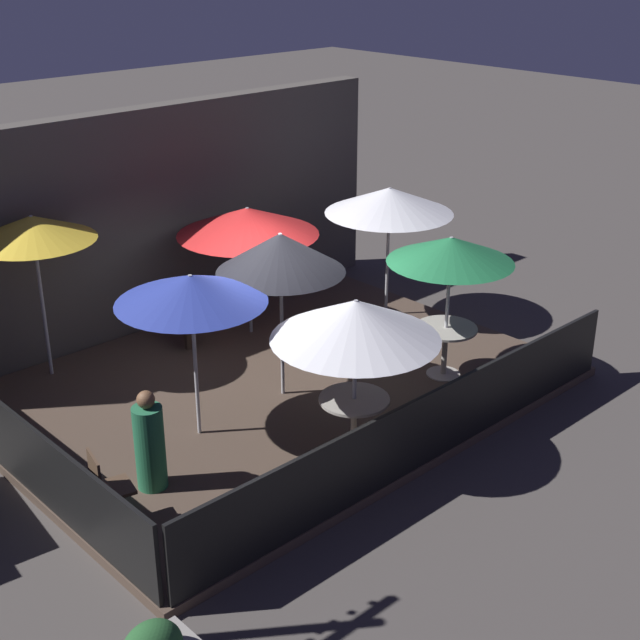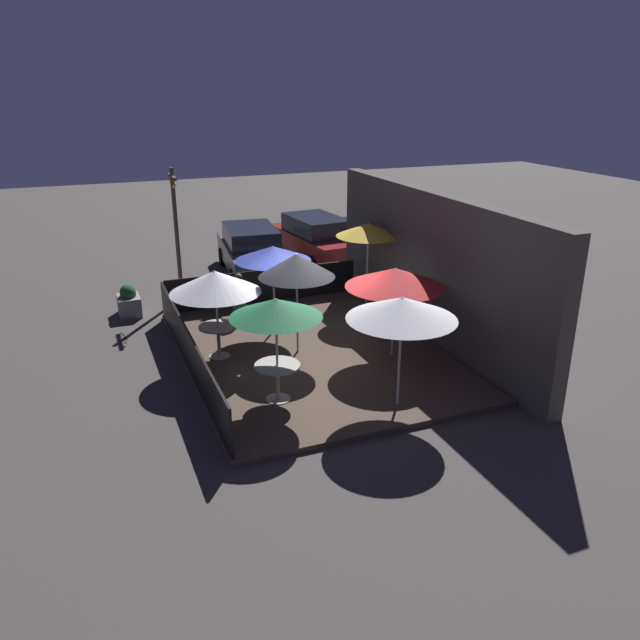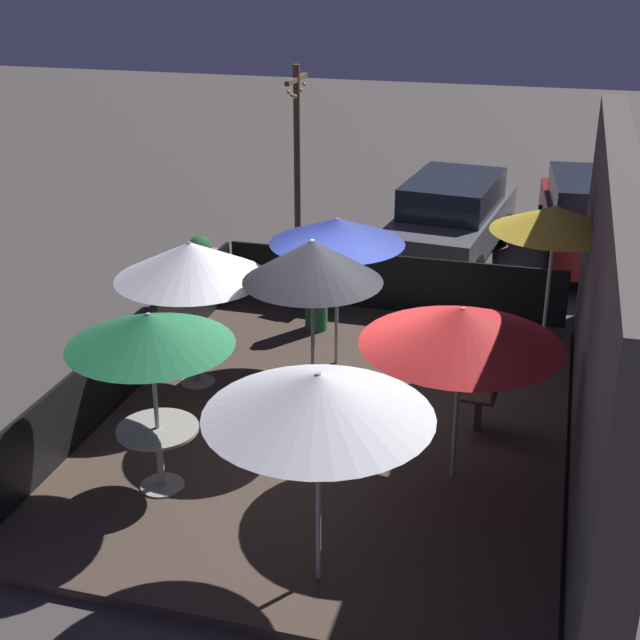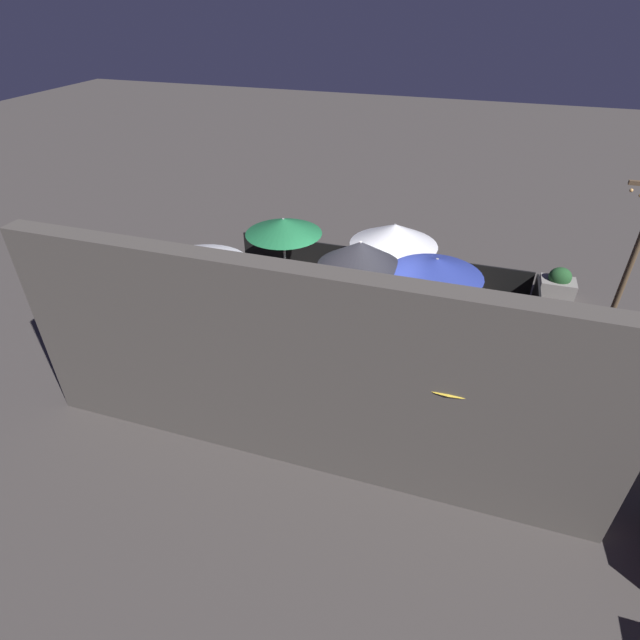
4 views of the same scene
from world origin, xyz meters
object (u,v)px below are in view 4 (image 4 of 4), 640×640
patio_umbrella_1 (283,226)px  planter_box (557,286)px  dining_table_1 (286,277)px  patio_chair_1 (334,384)px  patio_umbrella_2 (277,305)px  patio_umbrella_6 (456,348)px  patio_umbrella_4 (197,257)px  light_post (634,255)px  patron_0 (484,321)px  patio_umbrella_3 (436,267)px  patio_umbrella_5 (360,254)px  dining_table_0 (390,280)px  patio_chair_0 (521,320)px  patio_umbrella_0 (394,234)px

patio_umbrella_1 → planter_box: bearing=-161.2°
dining_table_1 → patio_chair_1: bearing=123.5°
patio_umbrella_2 → planter_box: size_ratio=2.51×
dining_table_1 → planter_box: size_ratio=1.02×
patio_umbrella_1 → patio_umbrella_6: patio_umbrella_6 is taller
patio_umbrella_1 → patio_umbrella_6: size_ratio=0.88×
patio_umbrella_6 → planter_box: bearing=-110.2°
patio_umbrella_1 → patio_umbrella_4: bearing=63.9°
dining_table_1 → light_post: 7.49m
patio_umbrella_6 → patron_0: (-0.53, -3.47, -1.67)m
patio_umbrella_3 → patio_umbrella_5: size_ratio=0.93×
dining_table_0 → patron_0: size_ratio=0.69×
patio_umbrella_2 → patio_chair_0: bearing=-145.7°
patio_umbrella_0 → patio_umbrella_1: size_ratio=0.97×
dining_table_0 → patron_0: 2.48m
patio_umbrella_3 → planter_box: size_ratio=2.47×
patio_umbrella_3 → planter_box: 4.68m
dining_table_0 → patio_chair_1: size_ratio=0.93×
patio_umbrella_6 → patio_chair_1: (1.96, -0.61, -1.72)m
dining_table_1 → planter_box: bearing=-161.2°
patio_umbrella_6 → dining_table_0: (1.70, -4.55, -1.62)m
patio_umbrella_1 → dining_table_0: (-2.47, -0.60, -1.32)m
light_post → patio_umbrella_2: bearing=30.8°
patio_umbrella_0 → patio_chair_0: 3.34m
patio_umbrella_5 → patio_chair_1: size_ratio=2.52×
patio_umbrella_3 → dining_table_0: (1.12, -1.69, -1.39)m
patio_umbrella_5 → patio_chair_1: bearing=93.1°
patio_chair_0 → patio_chair_1: (3.26, 3.21, -0.00)m
patio_umbrella_5 → patron_0: (-2.61, -0.69, -1.52)m
patio_umbrella_4 → planter_box: bearing=-150.0°
patio_umbrella_5 → light_post: light_post is taller
patio_umbrella_6 → light_post: light_post is taller
planter_box → patio_umbrella_4: bearing=30.0°
patio_umbrella_3 → patron_0: size_ratio=1.74×
patio_umbrella_1 → dining_table_0: bearing=-166.3°
patio_chair_1 → patio_umbrella_4: bearing=73.1°
dining_table_0 → patio_chair_1: patio_chair_1 is taller
dining_table_1 → patio_chair_0: patio_chair_0 is taller
patio_chair_1 → patron_0: patron_0 is taller
patio_umbrella_1 → patio_chair_1: size_ratio=2.26×
patio_umbrella_0 → patio_chair_0: (-3.00, 0.73, -1.28)m
patron_0 → planter_box: bearing=138.6°
patio_umbrella_0 → dining_table_0: bearing=180.0°
patio_umbrella_4 → patron_0: 6.13m
patron_0 → dining_table_0: bearing=-124.4°
patio_umbrella_0 → patio_umbrella_3: size_ratio=0.94×
patio_umbrella_1 → patio_chair_1: (-2.21, 3.34, -1.41)m
patio_umbrella_1 → patio_umbrella_3: (-3.59, 1.09, 0.07)m
patio_umbrella_4 → light_post: (-8.36, -2.72, 0.03)m
patio_umbrella_4 → patio_umbrella_5: bearing=-163.2°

